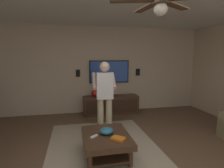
# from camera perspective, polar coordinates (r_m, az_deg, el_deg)

# --- Properties ---
(wall_back_tv) EXTENTS (0.10, 6.91, 2.69)m
(wall_back_tv) POSITION_cam_1_polar(r_m,az_deg,el_deg) (5.84, -4.43, 4.41)
(wall_back_tv) COLOR #C6B299
(wall_back_tv) RESTS_ON ground
(area_rug) EXTENTS (2.98, 2.09, 0.01)m
(area_rug) POSITION_cam_1_polar(r_m,az_deg,el_deg) (3.66, -2.44, -19.87)
(area_rug) COLOR tan
(area_rug) RESTS_ON ground
(coffee_table) EXTENTS (1.00, 0.80, 0.40)m
(coffee_table) POSITION_cam_1_polar(r_m,az_deg,el_deg) (3.35, -1.87, -17.08)
(coffee_table) COLOR #422B1C
(coffee_table) RESTS_ON ground
(media_console) EXTENTS (0.45, 1.70, 0.55)m
(media_console) POSITION_cam_1_polar(r_m,az_deg,el_deg) (5.75, -0.36, -6.45)
(media_console) COLOR #422B1C
(media_console) RESTS_ON ground
(tv) EXTENTS (0.05, 1.26, 0.71)m
(tv) POSITION_cam_1_polar(r_m,az_deg,el_deg) (5.81, -0.85, 3.85)
(tv) COLOR black
(person_standing) EXTENTS (0.56, 0.56, 1.64)m
(person_standing) POSITION_cam_1_polar(r_m,az_deg,el_deg) (4.11, -2.29, -2.95)
(person_standing) COLOR #C6B793
(person_standing) RESTS_ON ground
(bowl) EXTENTS (0.24, 0.24, 0.11)m
(bowl) POSITION_cam_1_polar(r_m,az_deg,el_deg) (3.32, -1.75, -14.35)
(bowl) COLOR teal
(bowl) RESTS_ON coffee_table
(remote_white) EXTENTS (0.13, 0.14, 0.02)m
(remote_white) POSITION_cam_1_polar(r_m,az_deg,el_deg) (3.23, -5.57, -15.88)
(remote_white) COLOR white
(remote_white) RESTS_ON coffee_table
(remote_black) EXTENTS (0.16, 0.08, 0.02)m
(remote_black) POSITION_cam_1_polar(r_m,az_deg,el_deg) (3.23, 0.41, -15.84)
(remote_black) COLOR black
(remote_black) RESTS_ON coffee_table
(book) EXTENTS (0.26, 0.27, 0.04)m
(book) POSITION_cam_1_polar(r_m,az_deg,el_deg) (3.12, 1.94, -16.60)
(book) COLOR orange
(book) RESTS_ON coffee_table
(vase_round) EXTENTS (0.22, 0.22, 0.22)m
(vase_round) POSITION_cam_1_polar(r_m,az_deg,el_deg) (5.63, -5.34, -2.79)
(vase_round) COLOR red
(vase_round) RESTS_ON media_console
(wall_speaker_left) EXTENTS (0.06, 0.12, 0.22)m
(wall_speaker_left) POSITION_cam_1_polar(r_m,az_deg,el_deg) (6.09, 8.04, 3.69)
(wall_speaker_left) COLOR black
(wall_speaker_right) EXTENTS (0.06, 0.12, 0.22)m
(wall_speaker_right) POSITION_cam_1_polar(r_m,az_deg,el_deg) (5.72, -10.55, 3.32)
(wall_speaker_right) COLOR black
(ceiling_fan) EXTENTS (1.20, 1.14, 0.46)m
(ceiling_fan) POSITION_cam_1_polar(r_m,az_deg,el_deg) (2.43, 15.14, 23.15)
(ceiling_fan) COLOR #4C3828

